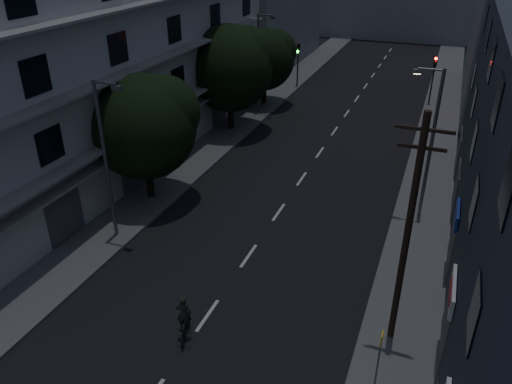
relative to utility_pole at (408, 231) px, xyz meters
The scene contains 18 objects.
ground 19.15m from the utility_pole, 112.67° to the left, with size 160.00×160.00×0.00m, color black.
sidewalk_left 23.01m from the utility_pole, 130.58° to the left, with size 3.00×90.00×0.15m, color #565659.
sidewalk_right 17.75m from the utility_pole, 88.78° to the left, with size 3.00×90.00×0.15m, color #565659.
lane_markings 24.89m from the utility_pole, 107.00° to the left, with size 0.15×60.50×0.01m.
building_left 21.72m from the utility_pole, 152.17° to the left, with size 7.00×36.00×14.00m.
building_far_right 34.47m from the utility_pole, 81.88° to the left, with size 6.00×20.00×13.00m, color slate.
building_far_end 62.50m from the utility_pole, 96.56° to the left, with size 24.00×8.00×10.00m, color slate.
tree_near 15.97m from the utility_pole, 155.93° to the left, with size 5.81×5.81×7.17m.
tree_mid 23.67m from the utility_pole, 128.49° to the left, with size 6.39×6.39×7.87m.
tree_far 29.31m from the utility_pole, 119.82° to the left, with size 5.25×5.25×6.49m.
traffic_signal_far_right 30.70m from the utility_pole, 91.49° to the left, with size 0.28×0.37×4.10m.
traffic_signal_far_left 34.46m from the utility_pole, 113.01° to the left, with size 0.28×0.37×4.10m.
street_lamp_left_near 14.17m from the utility_pole, behind, with size 1.51×0.25×8.00m.
street_lamp_right 9.91m from the utility_pole, 89.58° to the left, with size 1.51×0.25×8.00m.
street_lamp_left_far 26.99m from the utility_pole, 121.61° to the left, with size 1.51×0.25×8.00m.
utility_pole is the anchor object (origin of this frame).
bus_stop_sign 4.10m from the utility_pole, 93.47° to the right, with size 0.06×0.35×2.52m.
cyclist 8.94m from the utility_pole, 159.07° to the right, with size 1.02×1.66×1.99m.
Camera 1 is at (7.50, -7.38, 14.00)m, focal length 35.00 mm.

